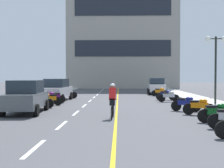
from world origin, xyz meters
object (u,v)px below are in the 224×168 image
object	(u,v)px
motorcycle_9	(54,97)
motorcycle_10	(169,96)
parked_car_mid	(57,90)
parked_car_far	(156,86)
motorcycle_6	(186,103)
motorcycle_8	(50,99)
motorcycle_12	(68,93)
motorcycle_11	(166,95)
street_lamp_mid	(216,54)
motorcycle_4	(217,112)
motorcycle_5	(199,106)
motorcycle_7	(41,101)
motorcycle_13	(160,92)
cyclist_rider	(112,100)
parked_car_near	(26,97)

from	to	relation	value
motorcycle_9	motorcycle_10	xyz separation A→B (m)	(8.78, 1.41, 0.00)
parked_car_mid	motorcycle_10	size ratio (longest dim) A/B	2.54
motorcycle_9	motorcycle_10	distance (m)	8.89
parked_car_far	motorcycle_6	xyz separation A→B (m)	(-0.35, -16.34, -0.44)
motorcycle_8	motorcycle_12	xyz separation A→B (m)	(0.10, 6.79, 0.00)
motorcycle_11	motorcycle_8	bearing A→B (deg)	-151.87
street_lamp_mid	motorcycle_4	bearing A→B (deg)	-107.34
motorcycle_5	motorcycle_7	size ratio (longest dim) A/B	1.01
motorcycle_13	motorcycle_11	bearing A→B (deg)	-91.75
motorcycle_5	cyclist_rider	bearing A→B (deg)	-163.17
street_lamp_mid	motorcycle_13	xyz separation A→B (m)	(-2.62, 9.07, -3.13)
motorcycle_5	motorcycle_12	world-z (taller)	same
parked_car_mid	motorcycle_6	size ratio (longest dim) A/B	2.64
motorcycle_5	motorcycle_6	size ratio (longest dim) A/B	1.04
motorcycle_4	street_lamp_mid	bearing A→B (deg)	72.66
motorcycle_8	motorcycle_9	world-z (taller)	same
parked_car_far	motorcycle_10	size ratio (longest dim) A/B	2.51
motorcycle_7	motorcycle_8	xyz separation A→B (m)	(0.19, 1.42, 0.00)
motorcycle_5	street_lamp_mid	bearing A→B (deg)	64.34
parked_car_mid	motorcycle_10	distance (m)	9.16
parked_car_near	motorcycle_4	bearing A→B (deg)	-18.49
parked_car_far	motorcycle_9	distance (m)	14.75
street_lamp_mid	motorcycle_9	distance (m)	12.08
motorcycle_4	motorcycle_7	xyz separation A→B (m)	(-9.30, 5.84, 0.00)
motorcycle_7	motorcycle_11	distance (m)	10.84
motorcycle_13	motorcycle_12	bearing A→B (deg)	-162.13
parked_car_near	motorcycle_12	world-z (taller)	parked_car_near
parked_car_far	motorcycle_11	bearing A→B (deg)	-91.73
motorcycle_13	motorcycle_6	bearing A→B (deg)	-91.09
motorcycle_5	motorcycle_8	distance (m)	10.17
motorcycle_9	cyclist_rider	distance (m)	8.93
motorcycle_6	motorcycle_9	distance (m)	9.95
parked_car_near	parked_car_far	world-z (taller)	same
parked_car_far	motorcycle_11	distance (m)	8.55
parked_car_mid	motorcycle_6	xyz separation A→B (m)	(9.05, -7.22, -0.44)
cyclist_rider	parked_car_mid	bearing A→B (deg)	115.59
motorcycle_9	motorcycle_10	bearing A→B (deg)	9.15
motorcycle_4	motorcycle_6	bearing A→B (deg)	95.86
parked_car_mid	motorcycle_9	xyz separation A→B (m)	(0.31, -2.48, -0.44)
motorcycle_4	motorcycle_6	xyz separation A→B (m)	(-0.43, 4.15, 0.00)
street_lamp_mid	motorcycle_13	world-z (taller)	street_lamp_mid
parked_car_far	motorcycle_6	world-z (taller)	parked_car_far
motorcycle_4	cyclist_rider	bearing A→B (deg)	165.31
motorcycle_8	motorcycle_11	distance (m)	9.94
motorcycle_4	motorcycle_11	distance (m)	11.95
parked_car_mid	motorcycle_11	size ratio (longest dim) A/B	2.54
motorcycle_6	motorcycle_7	distance (m)	9.03
motorcycle_11	motorcycle_13	bearing A→B (deg)	88.25
motorcycle_11	motorcycle_12	world-z (taller)	same
motorcycle_10	cyclist_rider	world-z (taller)	cyclist_rider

